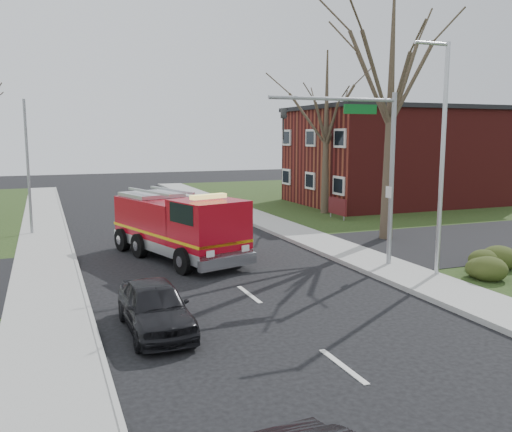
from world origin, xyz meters
name	(u,v)px	position (x,y,z in m)	size (l,w,h in m)	color
ground	(249,295)	(0.00, 0.00, 0.00)	(120.00, 120.00, 0.00)	black
sidewalk_right	(406,275)	(6.20, 0.00, 0.07)	(2.40, 80.00, 0.15)	#979791
sidewalk_left	(48,315)	(-6.20, 0.00, 0.07)	(2.40, 80.00, 0.15)	#979791
brick_building	(400,156)	(19.00, 18.00, 3.66)	(15.40, 10.40, 7.25)	maroon
health_center_sign	(337,207)	(10.50, 12.50, 0.88)	(0.12, 2.00, 1.40)	#541317
hedge_corner	(485,261)	(9.00, -1.00, 0.58)	(2.80, 2.00, 0.90)	#2F3D16
bare_tree_near	(391,88)	(9.50, 6.00, 7.41)	(6.00, 6.00, 12.00)	#3B3022
bare_tree_far	(326,115)	(11.00, 15.00, 6.49)	(5.25, 5.25, 10.50)	#3B3022
traffic_signal_mast	(364,148)	(5.21, 1.50, 4.71)	(5.29, 0.18, 6.80)	gray
streetlight_pole	(441,153)	(7.14, -0.50, 4.55)	(1.48, 0.16, 8.40)	#B7BABF
utility_pole_far	(28,169)	(-6.80, 14.00, 3.50)	(0.14, 0.14, 7.00)	gray
fire_engine	(179,228)	(-0.89, 6.01, 1.33)	(4.53, 7.72, 2.95)	#9B0715
parked_car_maroon	(155,306)	(-3.51, -2.17, 0.68)	(1.61, 3.99, 1.36)	black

